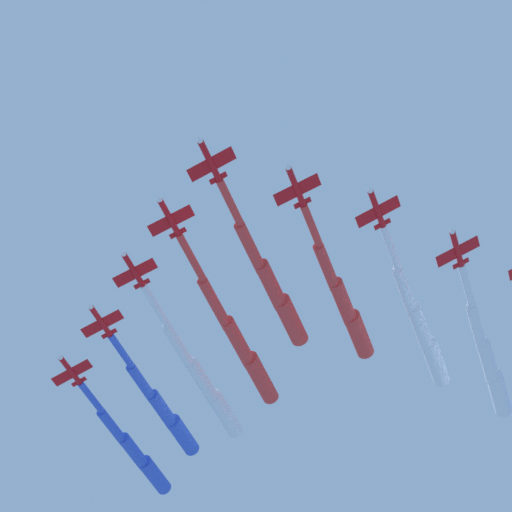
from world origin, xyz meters
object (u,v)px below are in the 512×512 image
Objects in this scene: jet_starboard_inner at (240,343)px; jet_trail_starboard at (134,451)px; jet_starboard_mid at (204,382)px; jet_port_mid at (421,328)px; jet_starboard_outer at (163,409)px; jet_lead at (272,285)px; jet_port_inner at (344,301)px; jet_port_outer at (489,361)px.

jet_starboard_inner is 1.14× the size of jet_trail_starboard.
jet_starboard_inner is 1.01× the size of jet_starboard_mid.
jet_port_mid reaches higher than jet_starboard_outer.
jet_starboard_inner reaches higher than jet_lead.
jet_lead is 46.51m from jet_starboard_outer.
jet_starboard_mid reaches higher than jet_lead.
jet_port_outer is at bearing 75.15° from jet_port_inner.
jet_port_outer is (4.75, 14.21, -3.80)m from jet_port_mid.
jet_trail_starboard is (-66.29, -0.60, -1.86)m from jet_port_inner.
jet_port_mid reaches higher than jet_port_inner.
jet_port_inner is 0.90× the size of jet_port_mid.
jet_port_inner is at bearing -101.92° from jet_port_mid.
jet_starboard_mid is at bearing 168.53° from jet_starboard_inner.
jet_lead is 14.77m from jet_port_inner.
jet_port_inner reaches higher than jet_starboard_outer.
jet_port_outer is 81.84m from jet_trail_starboard.
jet_lead is at bearing -22.57° from jet_starboard_inner.
jet_port_inner reaches higher than jet_port_outer.
jet_starboard_mid is (-38.24, -3.31, 0.56)m from jet_port_inner.
jet_lead is at bearing -17.63° from jet_starboard_mid.
jet_port_mid is at bearing 15.01° from jet_trail_starboard.
jet_starboard_outer is (-12.61, -1.12, -0.84)m from jet_starboard_mid.
jet_port_inner is at bearing 69.00° from jet_lead.
jet_starboard_inner is 1.07× the size of jet_port_outer.
jet_port_inner is 33.65m from jet_port_outer.
jet_trail_starboard is at bearing 174.49° from jet_starboard_mid.
jet_starboard_outer reaches higher than jet_lead.
jet_lead is 0.95× the size of jet_port_outer.
jet_starboard_inner reaches higher than jet_trail_starboard.
jet_starboard_mid is at bearing -175.06° from jet_port_inner.
jet_port_outer is at bearing 23.80° from jet_trail_starboard.
jet_starboard_inner is 36.48m from jet_port_mid.
jet_starboard_mid is at bearing 5.09° from jet_starboard_outer.
jet_port_outer is at bearing 71.52° from jet_port_mid.
jet_lead is at bearing -106.73° from jet_port_outer.
jet_port_inner is at bearing 15.44° from jet_starboard_inner.
jet_starboard_inner is at bearing -11.47° from jet_starboard_mid.
jet_lead is at bearing -12.19° from jet_trail_starboard.
jet_starboard_mid is 1.13× the size of jet_trail_starboard.
jet_lead is at bearing -105.94° from jet_port_mid.
jet_starboard_inner is (-17.81, 7.40, 0.81)m from jet_lead.
jet_trail_starboard is at bearing -164.99° from jet_port_mid.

